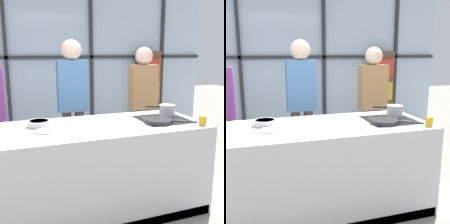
# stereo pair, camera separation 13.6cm
# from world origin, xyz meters

# --- Properties ---
(ground_plane) EXTENTS (18.00, 18.00, 0.00)m
(ground_plane) POSITION_xyz_m (0.00, 0.00, 0.00)
(ground_plane) COLOR gray
(back_window_wall) EXTENTS (6.40, 0.10, 2.80)m
(back_window_wall) POSITION_xyz_m (0.00, 2.75, 1.40)
(back_window_wall) COLOR silver
(back_window_wall) RESTS_ON ground_plane
(bookshelf) EXTENTS (0.51, 0.19, 1.65)m
(bookshelf) POSITION_xyz_m (1.92, 2.57, 0.83)
(bookshelf) COLOR brown
(bookshelf) RESTS_ON ground_plane
(demo_island) EXTENTS (2.25, 0.91, 0.92)m
(demo_island) POSITION_xyz_m (0.00, -0.00, 0.46)
(demo_island) COLOR silver
(demo_island) RESTS_ON ground_plane
(spectator_center_left) EXTENTS (0.37, 0.25, 1.79)m
(spectator_center_left) POSITION_xyz_m (0.00, 0.92, 1.06)
(spectator_center_left) COLOR #47382D
(spectator_center_left) RESTS_ON ground_plane
(spectator_center_right) EXTENTS (0.39, 0.24, 1.70)m
(spectator_center_right) POSITION_xyz_m (1.00, 0.92, 0.99)
(spectator_center_right) COLOR #232838
(spectator_center_right) RESTS_ON ground_plane
(frying_pan) EXTENTS (0.46, 0.38, 0.04)m
(frying_pan) POSITION_xyz_m (0.66, -0.13, 0.95)
(frying_pan) COLOR #232326
(frying_pan) RESTS_ON demo_island
(saucepan) EXTENTS (0.32, 0.20, 0.13)m
(saucepan) POSITION_xyz_m (0.91, 0.13, 0.99)
(saucepan) COLOR silver
(saucepan) RESTS_ON demo_island
(white_plate) EXTENTS (0.22, 0.22, 0.01)m
(white_plate) POSITION_xyz_m (-0.45, -0.06, 0.93)
(white_plate) COLOR white
(white_plate) RESTS_ON demo_island
(mixing_bowl) EXTENTS (0.22, 0.22, 0.06)m
(mixing_bowl) POSITION_xyz_m (-0.50, 0.16, 0.96)
(mixing_bowl) COLOR silver
(mixing_bowl) RESTS_ON demo_island
(juice_glass_near) EXTENTS (0.07, 0.07, 0.09)m
(juice_glass_near) POSITION_xyz_m (1.02, -0.36, 0.97)
(juice_glass_near) COLOR orange
(juice_glass_near) RESTS_ON demo_island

